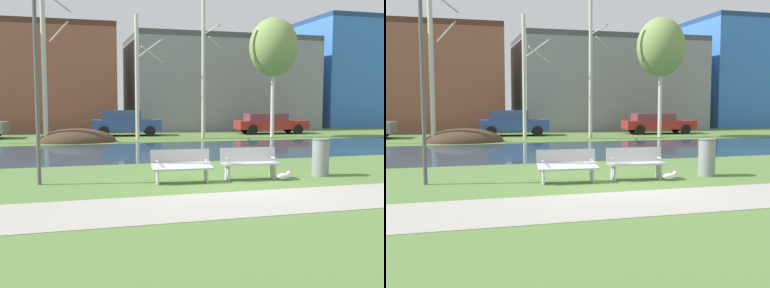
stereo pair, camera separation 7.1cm
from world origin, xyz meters
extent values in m
plane|color=#517538|center=(0.00, 10.00, 0.00)|extent=(120.00, 120.00, 0.00)
cube|color=#9E998E|center=(0.00, -2.14, 0.01)|extent=(60.00, 2.37, 0.01)
cube|color=#284256|center=(0.00, 8.48, 0.00)|extent=(80.00, 7.73, 0.01)
ellipsoid|color=#423021|center=(-3.29, 14.05, 0.00)|extent=(4.17, 2.79, 1.44)
cube|color=#B2B5B7|center=(-0.98, 0.54, 0.45)|extent=(1.63, 0.58, 0.17)
cube|color=#B2B5B7|center=(-0.96, 0.82, 0.67)|extent=(1.60, 0.18, 0.40)
cube|color=#B2B5B7|center=(-1.63, 0.64, 0.23)|extent=(0.07, 0.43, 0.45)
cube|color=#B2B5B7|center=(-0.32, 0.56, 0.23)|extent=(0.07, 0.43, 0.45)
cylinder|color=#B2B5B7|center=(-1.63, 0.60, 0.59)|extent=(0.06, 0.28, 0.04)
cylinder|color=#B2B5B7|center=(-0.32, 0.52, 0.59)|extent=(0.06, 0.28, 0.04)
cube|color=#B2B5B7|center=(0.98, 0.54, 0.45)|extent=(1.63, 0.58, 0.05)
cube|color=#B2B5B7|center=(1.00, 0.82, 0.67)|extent=(1.60, 0.18, 0.40)
cube|color=#B2B5B7|center=(0.33, 0.64, 0.23)|extent=(0.07, 0.43, 0.45)
cube|color=#B2B5B7|center=(1.64, 0.56, 0.23)|extent=(0.07, 0.43, 0.45)
cylinder|color=#B2B5B7|center=(0.33, 0.60, 0.59)|extent=(0.06, 0.28, 0.04)
cylinder|color=#B2B5B7|center=(1.63, 0.52, 0.59)|extent=(0.06, 0.28, 0.04)
cylinder|color=gray|center=(3.18, 0.63, 0.54)|extent=(0.48, 0.48, 1.08)
torus|color=#494A4C|center=(3.18, 0.63, 1.05)|extent=(0.51, 0.51, 0.04)
ellipsoid|color=white|center=(1.78, 0.19, 0.12)|extent=(0.37, 0.16, 0.16)
sphere|color=white|center=(1.95, 0.19, 0.20)|extent=(0.12, 0.12, 0.12)
cone|color=gold|center=(2.01, 0.19, 0.20)|extent=(0.06, 0.04, 0.04)
cylinder|color=gold|center=(1.80, 0.16, 0.05)|extent=(0.01, 0.01, 0.10)
cylinder|color=gold|center=(1.80, 0.22, 0.05)|extent=(0.01, 0.01, 0.10)
cylinder|color=#4C4C51|center=(-4.60, 1.32, 2.38)|extent=(0.10, 0.10, 4.76)
cylinder|color=#BCB7A8|center=(-4.84, 13.64, 4.50)|extent=(0.25, 0.25, 9.00)
cylinder|color=#BCB7A8|center=(-4.08, 14.16, 5.74)|extent=(1.02, 1.43, 0.93)
cylinder|color=#BCB7A8|center=(-4.13, 12.91, 7.04)|extent=(1.43, 1.39, 0.85)
cylinder|color=beige|center=(0.09, 14.89, 3.50)|extent=(0.21, 0.21, 7.00)
cylinder|color=beige|center=(0.97, 15.50, 5.21)|extent=(1.19, 1.68, 0.93)
cylinder|color=beige|center=(0.84, 14.12, 4.69)|extent=(1.53, 1.49, 0.79)
cylinder|color=#BCB7A8|center=(3.87, 14.48, 4.45)|extent=(0.21, 0.21, 8.90)
cylinder|color=#BCB7A8|center=(4.46, 14.88, 6.29)|extent=(0.84, 1.18, 0.55)
cylinder|color=#BCB7A8|center=(4.38, 13.94, 5.43)|extent=(1.07, 1.04, 0.58)
cylinder|color=beige|center=(8.16, 14.29, 3.44)|extent=(0.23, 0.23, 6.88)
ellipsoid|color=olive|center=(8.16, 14.29, 5.36)|extent=(2.87, 2.87, 3.44)
cube|color=#2D4793|center=(-0.14, 17.82, 0.67)|extent=(4.40, 2.21, 0.69)
cube|color=#32457F|center=(-0.47, 17.85, 1.31)|extent=(2.53, 1.80, 0.59)
cylinder|color=black|center=(1.35, 18.56, 0.32)|extent=(0.66, 0.29, 0.64)
cylinder|color=black|center=(1.16, 16.79, 0.32)|extent=(0.66, 0.29, 0.64)
cylinder|color=black|center=(-1.44, 18.85, 0.32)|extent=(0.66, 0.29, 0.64)
cylinder|color=black|center=(-1.62, 17.08, 0.32)|extent=(0.66, 0.29, 0.64)
cube|color=maroon|center=(9.40, 17.08, 0.60)|extent=(4.84, 2.29, 0.56)
cube|color=brown|center=(9.03, 17.12, 1.11)|extent=(2.77, 1.86, 0.48)
cylinder|color=black|center=(11.03, 17.82, 0.32)|extent=(0.66, 0.29, 0.64)
cylinder|color=black|center=(10.84, 16.02, 0.32)|extent=(0.66, 0.29, 0.64)
cylinder|color=black|center=(7.96, 18.14, 0.32)|extent=(0.66, 0.29, 0.64)
cylinder|color=black|center=(7.77, 16.34, 0.32)|extent=(0.66, 0.29, 0.64)
cube|color=brown|center=(-7.81, 25.30, 3.66)|extent=(15.14, 7.18, 7.32)
cube|color=#4E2C21|center=(-7.81, 25.30, 7.52)|extent=(15.14, 7.18, 0.40)
cube|color=gray|center=(8.10, 24.49, 3.34)|extent=(14.09, 8.67, 6.67)
cube|color=#48484B|center=(8.10, 24.49, 6.87)|extent=(14.09, 8.67, 0.40)
cube|color=#3870C6|center=(22.41, 24.92, 4.43)|extent=(11.60, 7.12, 8.86)
cube|color=navy|center=(22.41, 24.92, 9.06)|extent=(11.60, 7.12, 0.40)
camera|label=1|loc=(-3.96, -11.10, 2.16)|focal=43.11mm
camera|label=2|loc=(-3.90, -11.12, 2.16)|focal=43.11mm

